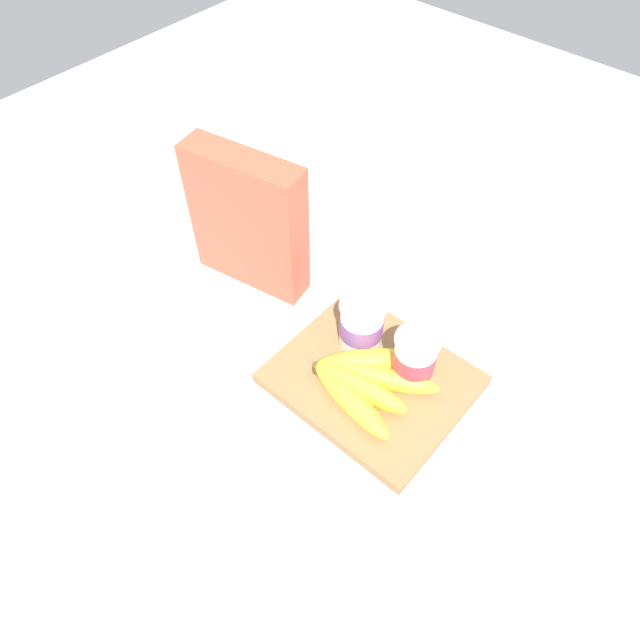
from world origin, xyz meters
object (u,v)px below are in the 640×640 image
(cereal_box, at_px, (248,222))
(yogurt_cup_back, at_px, (414,359))
(banana_bunch, at_px, (365,380))
(yogurt_cup_front, at_px, (362,324))
(cutting_board, at_px, (372,379))

(cereal_box, bearing_deg, yogurt_cup_back, 168.28)
(banana_bunch, bearing_deg, yogurt_cup_back, 56.14)
(cereal_box, xyz_separation_m, yogurt_cup_front, (0.25, -0.01, -0.06))
(banana_bunch, bearing_deg, cutting_board, 98.20)
(yogurt_cup_back, xyz_separation_m, banana_bunch, (-0.04, -0.06, -0.03))
(banana_bunch, bearing_deg, cereal_box, 167.28)
(yogurt_cup_front, bearing_deg, cutting_board, -35.25)
(cutting_board, height_order, banana_bunch, banana_bunch)
(cutting_board, xyz_separation_m, cereal_box, (-0.30, 0.05, 0.12))
(cutting_board, bearing_deg, yogurt_cup_front, 144.75)
(cereal_box, relative_size, banana_bunch, 1.34)
(yogurt_cup_back, bearing_deg, banana_bunch, -123.86)
(cutting_board, xyz_separation_m, yogurt_cup_back, (0.05, 0.04, 0.06))
(yogurt_cup_front, distance_m, yogurt_cup_back, 0.10)
(yogurt_cup_front, distance_m, banana_bunch, 0.09)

